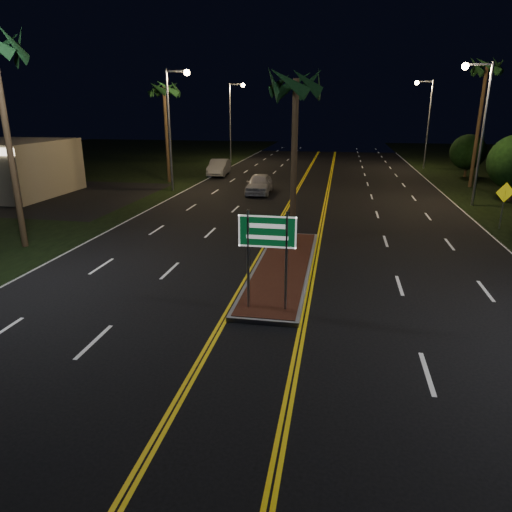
% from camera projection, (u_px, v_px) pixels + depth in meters
% --- Properties ---
extents(ground, '(120.00, 120.00, 0.00)m').
position_uv_depth(ground, '(250.00, 356.00, 12.12)').
color(ground, black).
rests_on(ground, ground).
extents(median_island, '(2.25, 10.25, 0.17)m').
position_uv_depth(median_island, '(283.00, 267.00, 18.65)').
color(median_island, gray).
rests_on(median_island, ground).
extents(highway_sign, '(1.80, 0.08, 3.20)m').
position_uv_depth(highway_sign, '(267.00, 241.00, 13.99)').
color(highway_sign, gray).
rests_on(highway_sign, ground).
extents(streetlight_left_mid, '(1.91, 0.44, 9.00)m').
position_uv_depth(streetlight_left_mid, '(173.00, 116.00, 34.63)').
color(streetlight_left_mid, gray).
rests_on(streetlight_left_mid, ground).
extents(streetlight_left_far, '(1.91, 0.44, 9.00)m').
position_uv_depth(streetlight_left_far, '(233.00, 113.00, 53.33)').
color(streetlight_left_far, gray).
rests_on(streetlight_left_far, ground).
extents(streetlight_right_mid, '(1.91, 0.44, 9.00)m').
position_uv_depth(streetlight_right_mid, '(478.00, 118.00, 29.13)').
color(streetlight_right_mid, gray).
rests_on(streetlight_right_mid, ground).
extents(streetlight_right_far, '(1.91, 0.44, 9.00)m').
position_uv_depth(streetlight_right_far, '(426.00, 114.00, 47.83)').
color(streetlight_right_far, gray).
rests_on(streetlight_right_far, ground).
extents(palm_median, '(2.40, 2.40, 8.30)m').
position_uv_depth(palm_median, '(296.00, 84.00, 19.69)').
color(palm_median, '#382819').
rests_on(palm_median, ground).
extents(palm_left_far, '(2.40, 2.40, 8.80)m').
position_uv_depth(palm_left_far, '(164.00, 89.00, 38.10)').
color(palm_left_far, '#382819').
rests_on(palm_left_far, ground).
extents(palm_right_far, '(2.40, 2.40, 10.30)m').
position_uv_depth(palm_right_far, '(487.00, 69.00, 35.15)').
color(palm_right_far, '#382819').
rests_on(palm_right_far, ground).
extents(shrub_far, '(3.24, 3.24, 3.96)m').
position_uv_depth(shrub_far, '(468.00, 152.00, 42.71)').
color(shrub_far, '#382819').
rests_on(shrub_far, ground).
extents(car_near, '(2.46, 5.33, 1.75)m').
position_uv_depth(car_near, '(259.00, 182.00, 34.82)').
color(car_near, silver).
rests_on(car_near, ground).
extents(car_far, '(2.69, 5.54, 1.79)m').
position_uv_depth(car_far, '(219.00, 166.00, 44.21)').
color(car_far, '#B3B6BE').
rests_on(car_far, ground).
extents(warning_sign, '(1.02, 0.34, 2.54)m').
position_uv_depth(warning_sign, '(504.00, 199.00, 24.34)').
color(warning_sign, gray).
rests_on(warning_sign, ground).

